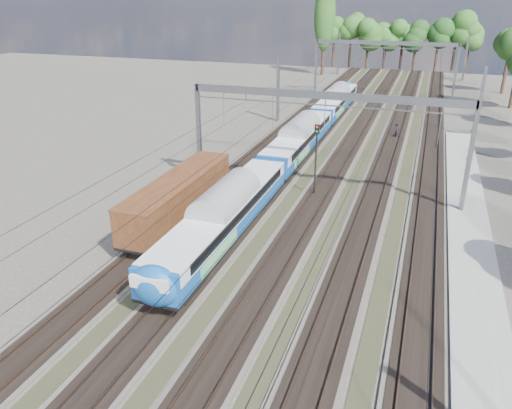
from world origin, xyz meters
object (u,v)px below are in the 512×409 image
(worker, at_px, (397,131))
(signal_near, at_px, (316,152))
(emu_train, at_px, (299,136))
(signal_far, at_px, (440,120))
(freight_boxcar, at_px, (179,197))

(worker, relative_size, signal_near, 0.30)
(emu_train, distance_m, signal_near, 10.58)
(emu_train, relative_size, signal_far, 11.43)
(emu_train, bearing_deg, signal_far, 31.21)
(worker, bearing_deg, signal_near, 174.66)
(emu_train, xyz_separation_m, signal_near, (3.98, -9.69, 1.48))
(freight_boxcar, height_order, signal_near, signal_near)
(freight_boxcar, bearing_deg, emu_train, 76.38)
(freight_boxcar, xyz_separation_m, signal_far, (18.37, 26.98, 1.28))
(worker, height_order, signal_near, signal_near)
(freight_boxcar, distance_m, signal_far, 32.67)
(freight_boxcar, relative_size, signal_far, 2.52)
(emu_train, xyz_separation_m, worker, (9.27, 11.79, -1.59))
(emu_train, height_order, freight_boxcar, emu_train)
(emu_train, height_order, worker, emu_train)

